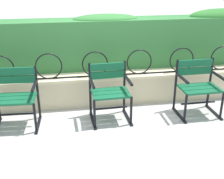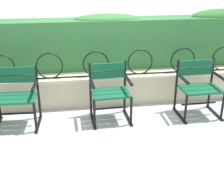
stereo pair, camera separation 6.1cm
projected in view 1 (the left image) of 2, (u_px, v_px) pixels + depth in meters
ground_plane at (113, 126)px, 4.26m from camera, size 60.00×60.00×0.00m
stone_wall at (105, 88)px, 4.93m from camera, size 7.64×0.41×0.50m
iron_arch_fence at (96, 65)px, 4.67m from camera, size 7.09×0.02×0.42m
hedge_row at (104, 41)px, 5.05m from camera, size 7.48×0.48×0.96m
park_chair_left at (15, 95)px, 4.15m from camera, size 0.66×0.55×0.83m
park_chair_centre at (109, 90)px, 4.33m from camera, size 0.59×0.54×0.84m
park_chair_right at (198, 85)px, 4.50m from camera, size 0.63×0.53×0.84m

